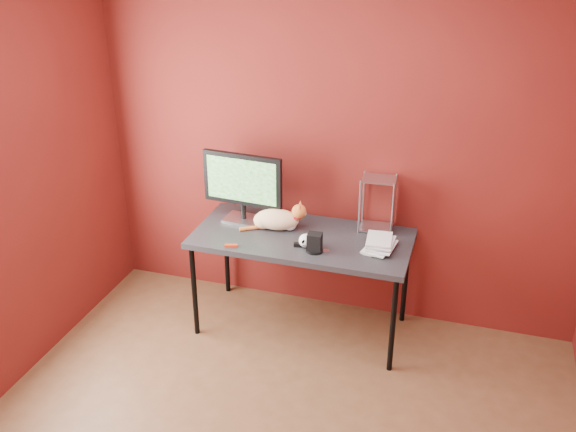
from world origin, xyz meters
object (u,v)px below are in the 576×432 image
(skull_mug, at_px, (306,241))
(speaker, at_px, (315,243))
(cat, at_px, (277,219))
(desk, at_px, (302,242))
(book_stack, at_px, (372,185))
(monitor, at_px, (243,184))

(skull_mug, relative_size, speaker, 0.79)
(cat, height_order, speaker, cat)
(skull_mug, bearing_deg, desk, 95.35)
(speaker, bearing_deg, book_stack, 24.01)
(monitor, distance_m, cat, 0.35)
(speaker, bearing_deg, cat, 140.96)
(cat, xyz_separation_m, skull_mug, (0.27, -0.20, -0.03))
(monitor, xyz_separation_m, book_stack, (0.94, -0.13, 0.16))
(desk, xyz_separation_m, speaker, (0.14, -0.19, 0.11))
(book_stack, bearing_deg, cat, 173.80)
(cat, height_order, book_stack, book_stack)
(cat, distance_m, book_stack, 0.76)
(desk, distance_m, skull_mug, 0.19)
(cat, bearing_deg, book_stack, -13.43)
(cat, xyz_separation_m, speaker, (0.34, -0.24, -0.02))
(monitor, relative_size, book_stack, 0.66)
(desk, bearing_deg, monitor, 167.08)
(desk, distance_m, cat, 0.24)
(cat, xyz_separation_m, book_stack, (0.66, -0.07, 0.37))
(monitor, distance_m, book_stack, 0.96)
(desk, height_order, cat, cat)
(cat, height_order, skull_mug, cat)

